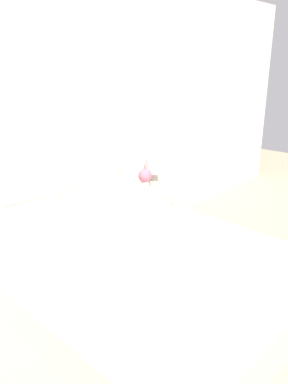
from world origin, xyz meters
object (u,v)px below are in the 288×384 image
at_px(table_lamp, 155,166).
at_px(flower_vase, 145,178).
at_px(alarm_clock, 171,186).
at_px(bed, 130,272).
at_px(nightstand, 157,211).

relative_size(table_lamp, flower_vase, 1.36).
height_order(table_lamp, alarm_clock, table_lamp).
relative_size(bed, flower_vase, 8.72).
bearing_deg(flower_vase, alarm_clock, -28.58).
distance_m(bed, alarm_clock, 1.42).
xyz_separation_m(nightstand, alarm_clock, (0.11, -0.10, 0.29)).
height_order(nightstand, table_lamp, table_lamp).
height_order(flower_vase, alarm_clock, flower_vase).
relative_size(nightstand, table_lamp, 1.61).
xyz_separation_m(bed, table_lamp, (1.19, 0.83, 0.43)).
bearing_deg(alarm_clock, bed, -152.72).
bearing_deg(flower_vase, nightstand, -15.85).
relative_size(nightstand, flower_vase, 2.18).
bearing_deg(table_lamp, flower_vase, -167.52).
height_order(bed, flower_vase, bed).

